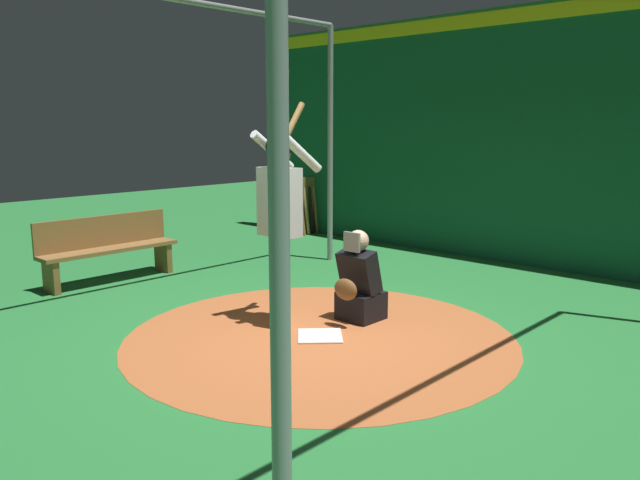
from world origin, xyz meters
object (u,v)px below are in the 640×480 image
home_plate (320,336)px  bench (108,247)px  catcher (359,285)px  batter (280,208)px  bat_rack (309,207)px

home_plate → bench: 3.56m
catcher → bench: 3.58m
batter → bench: batter is taller
home_plate → batter: size_ratio=0.19×
bat_rack → bench: size_ratio=0.65×
home_plate → catcher: size_ratio=0.44×
home_plate → catcher: 0.76m
home_plate → bat_rack: 5.89m
batter → bench: (0.32, -2.92, -0.74)m
home_plate → batter: (-0.06, -0.60, 1.18)m
home_plate → bench: bench is taller
home_plate → catcher: catcher is taller
home_plate → bat_rack: (-4.15, -4.15, 0.48)m
home_plate → bat_rack: bat_rack is taller
catcher → bench: bearing=-75.0°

